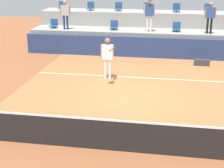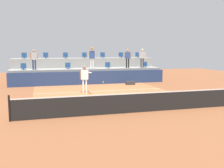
% 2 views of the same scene
% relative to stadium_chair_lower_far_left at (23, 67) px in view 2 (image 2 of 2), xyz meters
% --- Properties ---
extents(ground_plane, '(40.00, 40.00, 0.00)m').
position_rel_stadium_chair_lower_far_left_xyz_m(ground_plane, '(5.34, -7.23, -1.46)').
color(ground_plane, brown).
extents(court_inner_paint, '(9.00, 10.00, 0.01)m').
position_rel_stadium_chair_lower_far_left_xyz_m(court_inner_paint, '(5.34, -6.23, -1.46)').
color(court_inner_paint, '#A36038').
rests_on(court_inner_paint, ground_plane).
extents(court_service_line, '(9.00, 0.06, 0.00)m').
position_rel_stadium_chair_lower_far_left_xyz_m(court_service_line, '(5.34, -4.83, -1.46)').
color(court_service_line, silver).
rests_on(court_service_line, ground_plane).
extents(tennis_net, '(10.48, 0.08, 1.07)m').
position_rel_stadium_chair_lower_far_left_xyz_m(tennis_net, '(5.34, -11.23, -0.97)').
color(tennis_net, black).
rests_on(tennis_net, ground_plane).
extents(sponsor_backboard, '(13.00, 0.16, 1.10)m').
position_rel_stadium_chair_lower_far_left_xyz_m(sponsor_backboard, '(5.34, -1.23, -0.91)').
color(sponsor_backboard, navy).
rests_on(sponsor_backboard, ground_plane).
extents(seating_tier_lower, '(13.00, 1.80, 1.25)m').
position_rel_stadium_chair_lower_far_left_xyz_m(seating_tier_lower, '(5.34, 0.07, -0.84)').
color(seating_tier_lower, gray).
rests_on(seating_tier_lower, ground_plane).
extents(seating_tier_upper, '(13.00, 1.80, 2.10)m').
position_rel_stadium_chair_lower_far_left_xyz_m(seating_tier_upper, '(5.34, 1.87, -0.41)').
color(seating_tier_upper, gray).
rests_on(seating_tier_upper, ground_plane).
extents(stadium_chair_lower_far_left, '(0.44, 0.40, 0.52)m').
position_rel_stadium_chair_lower_far_left_xyz_m(stadium_chair_lower_far_left, '(0.00, 0.00, 0.00)').
color(stadium_chair_lower_far_left, '#2D2D33').
rests_on(stadium_chair_lower_far_left, seating_tier_lower).
extents(stadium_chair_lower_left, '(0.44, 0.40, 0.52)m').
position_rel_stadium_chair_lower_far_left_xyz_m(stadium_chair_lower_left, '(3.60, 0.00, 0.00)').
color(stadium_chair_lower_left, '#2D2D33').
rests_on(stadium_chair_lower_left, seating_tier_lower).
extents(stadium_chair_lower_right, '(0.44, 0.40, 0.52)m').
position_rel_stadium_chair_lower_far_left_xyz_m(stadium_chair_lower_right, '(7.13, 0.00, 0.00)').
color(stadium_chair_lower_right, '#2D2D33').
rests_on(stadium_chair_lower_right, seating_tier_lower).
extents(stadium_chair_lower_far_right, '(0.44, 0.40, 0.52)m').
position_rel_stadium_chair_lower_far_left_xyz_m(stadium_chair_lower_far_right, '(10.72, 0.00, 0.00)').
color(stadium_chair_lower_far_right, '#2D2D33').
rests_on(stadium_chair_lower_far_right, seating_tier_lower).
extents(stadium_chair_upper_far_left, '(0.44, 0.40, 0.52)m').
position_rel_stadium_chair_lower_far_left_xyz_m(stadium_chair_upper_far_left, '(-0.02, 1.80, 0.85)').
color(stadium_chair_upper_far_left, '#2D2D33').
rests_on(stadium_chair_upper_far_left, seating_tier_upper).
extents(stadium_chair_upper_left, '(0.44, 0.40, 0.52)m').
position_rel_stadium_chair_lower_far_left_xyz_m(stadium_chair_upper_left, '(1.82, 1.80, 0.85)').
color(stadium_chair_upper_left, '#2D2D33').
rests_on(stadium_chair_upper_left, seating_tier_upper).
extents(stadium_chair_upper_mid_left, '(0.44, 0.40, 0.52)m').
position_rel_stadium_chair_lower_far_left_xyz_m(stadium_chair_upper_mid_left, '(3.59, 1.80, 0.85)').
color(stadium_chair_upper_mid_left, '#2D2D33').
rests_on(stadium_chair_upper_mid_left, seating_tier_upper).
extents(stadium_chair_upper_center, '(0.44, 0.40, 0.52)m').
position_rel_stadium_chair_lower_far_left_xyz_m(stadium_chair_upper_center, '(5.34, 1.80, 0.85)').
color(stadium_chair_upper_center, '#2D2D33').
rests_on(stadium_chair_upper_center, seating_tier_upper).
extents(stadium_chair_upper_mid_right, '(0.44, 0.40, 0.52)m').
position_rel_stadium_chair_lower_far_left_xyz_m(stadium_chair_upper_mid_right, '(7.10, 1.80, 0.85)').
color(stadium_chair_upper_mid_right, '#2D2D33').
rests_on(stadium_chair_upper_mid_right, seating_tier_upper).
extents(stadium_chair_upper_right, '(0.44, 0.40, 0.52)m').
position_rel_stadium_chair_lower_far_left_xyz_m(stadium_chair_upper_right, '(8.93, 1.80, 0.85)').
color(stadium_chair_upper_right, '#2D2D33').
rests_on(stadium_chair_upper_right, seating_tier_upper).
extents(stadium_chair_upper_far_right, '(0.44, 0.40, 0.52)m').
position_rel_stadium_chair_lower_far_left_xyz_m(stadium_chair_upper_far_right, '(10.67, 1.80, 0.85)').
color(stadium_chair_upper_far_right, '#2D2D33').
rests_on(stadium_chair_upper_far_right, seating_tier_upper).
extents(tennis_player, '(0.65, 1.27, 1.81)m').
position_rel_stadium_chair_lower_far_left_xyz_m(tennis_player, '(4.17, -5.23, -0.34)').
color(tennis_player, white).
rests_on(tennis_player, ground_plane).
extents(spectator_in_grey, '(0.58, 0.27, 1.64)m').
position_rel_stadium_chair_lower_far_left_xyz_m(spectator_in_grey, '(0.86, -0.38, 0.76)').
color(spectator_in_grey, navy).
rests_on(spectator_in_grey, seating_tier_lower).
extents(spectator_with_hat, '(0.62, 0.46, 1.84)m').
position_rel_stadium_chair_lower_far_left_xyz_m(spectator_with_hat, '(5.62, -0.38, 0.93)').
color(spectator_with_hat, white).
rests_on(spectator_with_hat, seating_tier_lower).
extents(spectator_leaning_on_rail, '(0.59, 0.26, 1.68)m').
position_rel_stadium_chair_lower_far_left_xyz_m(spectator_leaning_on_rail, '(8.84, -0.38, 0.79)').
color(spectator_leaning_on_rail, black).
rests_on(spectator_leaning_on_rail, seating_tier_lower).
extents(spectator_in_white, '(0.60, 0.28, 1.71)m').
position_rel_stadium_chair_lower_far_left_xyz_m(spectator_in_white, '(10.24, -0.38, 0.82)').
color(spectator_in_white, '#2D2D33').
rests_on(spectator_in_white, seating_tier_lower).
extents(tennis_ball, '(0.07, 0.07, 0.07)m').
position_rel_stadium_chair_lower_far_left_xyz_m(tennis_ball, '(4.55, -8.86, -0.31)').
color(tennis_ball, '#CCE033').
extents(equipment_bag, '(0.76, 0.28, 0.30)m').
position_rel_stadium_chair_lower_far_left_xyz_m(equipment_bag, '(8.42, -2.34, -1.31)').
color(equipment_bag, '#333338').
rests_on(equipment_bag, ground_plane).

